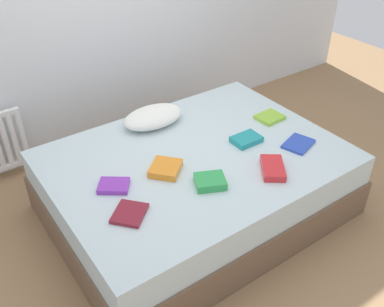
# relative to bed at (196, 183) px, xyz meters

# --- Properties ---
(ground_plane) EXTENTS (8.00, 8.00, 0.00)m
(ground_plane) POSITION_rel_bed_xyz_m (0.00, 0.00, -0.25)
(ground_plane) COLOR #93704C
(bed) EXTENTS (2.00, 1.50, 0.50)m
(bed) POSITION_rel_bed_xyz_m (0.00, 0.00, 0.00)
(bed) COLOR brown
(bed) RESTS_ON ground
(pillow) EXTENTS (0.47, 0.30, 0.13)m
(pillow) POSITION_rel_bed_xyz_m (-0.03, 0.52, 0.32)
(pillow) COLOR white
(pillow) RESTS_ON bed
(textbook_blue) EXTENTS (0.26, 0.23, 0.02)m
(textbook_blue) POSITION_rel_bed_xyz_m (0.66, -0.32, 0.26)
(textbook_blue) COLOR #2847B7
(textbook_blue) RESTS_ON bed
(textbook_orange) EXTENTS (0.27, 0.27, 0.05)m
(textbook_orange) POSITION_rel_bed_xyz_m (-0.27, -0.04, 0.28)
(textbook_orange) COLOR orange
(textbook_orange) RESTS_ON bed
(textbook_maroon) EXTENTS (0.26, 0.26, 0.02)m
(textbook_maroon) POSITION_rel_bed_xyz_m (-0.66, -0.27, 0.26)
(textbook_maroon) COLOR maroon
(textbook_maroon) RESTS_ON bed
(textbook_green) EXTENTS (0.23, 0.22, 0.05)m
(textbook_green) POSITION_rel_bed_xyz_m (-0.12, -0.32, 0.28)
(textbook_green) COLOR green
(textbook_green) RESTS_ON bed
(textbook_purple) EXTENTS (0.23, 0.23, 0.03)m
(textbook_purple) POSITION_rel_bed_xyz_m (-0.62, -0.00, 0.27)
(textbook_purple) COLOR purple
(textbook_purple) RESTS_ON bed
(textbook_red) EXTENTS (0.26, 0.28, 0.05)m
(textbook_red) POSITION_rel_bed_xyz_m (0.30, -0.44, 0.28)
(textbook_red) COLOR red
(textbook_red) RESTS_ON bed
(textbook_teal) EXTENTS (0.20, 0.15, 0.04)m
(textbook_teal) POSITION_rel_bed_xyz_m (0.39, -0.08, 0.27)
(textbook_teal) COLOR teal
(textbook_teal) RESTS_ON bed
(textbook_lime) EXTENTS (0.20, 0.17, 0.03)m
(textbook_lime) POSITION_rel_bed_xyz_m (0.75, 0.07, 0.27)
(textbook_lime) COLOR #8CC638
(textbook_lime) RESTS_ON bed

